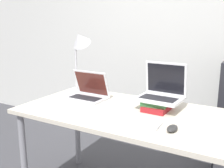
{
  "coord_description": "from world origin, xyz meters",
  "views": [
    {
      "loc": [
        0.8,
        -1.18,
        1.37
      ],
      "look_at": [
        -0.1,
        0.4,
        0.95
      ],
      "focal_mm": 42.0,
      "sensor_mm": 36.0,
      "label": 1
    }
  ],
  "objects_px": {
    "wireless_keyboard": "(138,123)",
    "mouse": "(172,128)",
    "desk_lamp": "(79,46)",
    "laptop_left": "(88,93)",
    "book_stack": "(157,105)",
    "laptop_on_books": "(161,92)"
  },
  "relations": [
    {
      "from": "wireless_keyboard",
      "to": "mouse",
      "type": "distance_m",
      "value": 0.22
    },
    {
      "from": "mouse",
      "to": "laptop_left",
      "type": "bearing_deg",
      "value": 159.06
    },
    {
      "from": "laptop_on_books",
      "to": "mouse",
      "type": "bearing_deg",
      "value": -61.54
    },
    {
      "from": "laptop_on_books",
      "to": "mouse",
      "type": "xyz_separation_m",
      "value": [
        0.2,
        -0.36,
        -0.11
      ]
    },
    {
      "from": "book_stack",
      "to": "desk_lamp",
      "type": "relative_size",
      "value": 0.42
    },
    {
      "from": "wireless_keyboard",
      "to": "mouse",
      "type": "bearing_deg",
      "value": 1.07
    },
    {
      "from": "laptop_on_books",
      "to": "laptop_left",
      "type": "bearing_deg",
      "value": -174.71
    },
    {
      "from": "desk_lamp",
      "to": "laptop_left",
      "type": "bearing_deg",
      "value": -36.21
    },
    {
      "from": "book_stack",
      "to": "laptop_on_books",
      "type": "distance_m",
      "value": 0.1
    },
    {
      "from": "wireless_keyboard",
      "to": "mouse",
      "type": "relative_size",
      "value": 2.62
    },
    {
      "from": "laptop_on_books",
      "to": "desk_lamp",
      "type": "distance_m",
      "value": 0.82
    },
    {
      "from": "wireless_keyboard",
      "to": "mouse",
      "type": "height_order",
      "value": "mouse"
    },
    {
      "from": "mouse",
      "to": "desk_lamp",
      "type": "height_order",
      "value": "desk_lamp"
    },
    {
      "from": "wireless_keyboard",
      "to": "desk_lamp",
      "type": "distance_m",
      "value": 0.95
    },
    {
      "from": "laptop_left",
      "to": "desk_lamp",
      "type": "xyz_separation_m",
      "value": [
        -0.16,
        0.12,
        0.37
      ]
    },
    {
      "from": "laptop_on_books",
      "to": "mouse",
      "type": "height_order",
      "value": "laptop_on_books"
    },
    {
      "from": "laptop_left",
      "to": "book_stack",
      "type": "height_order",
      "value": "laptop_left"
    },
    {
      "from": "desk_lamp",
      "to": "book_stack",
      "type": "bearing_deg",
      "value": -7.81
    },
    {
      "from": "laptop_left",
      "to": "book_stack",
      "type": "distance_m",
      "value": 0.59
    },
    {
      "from": "wireless_keyboard",
      "to": "laptop_left",
      "type": "bearing_deg",
      "value": 152.02
    },
    {
      "from": "book_stack",
      "to": "laptop_on_books",
      "type": "xyz_separation_m",
      "value": [
        0.01,
        0.04,
        0.09
      ]
    },
    {
      "from": "wireless_keyboard",
      "to": "book_stack",
      "type": "bearing_deg",
      "value": 88.95
    }
  ]
}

